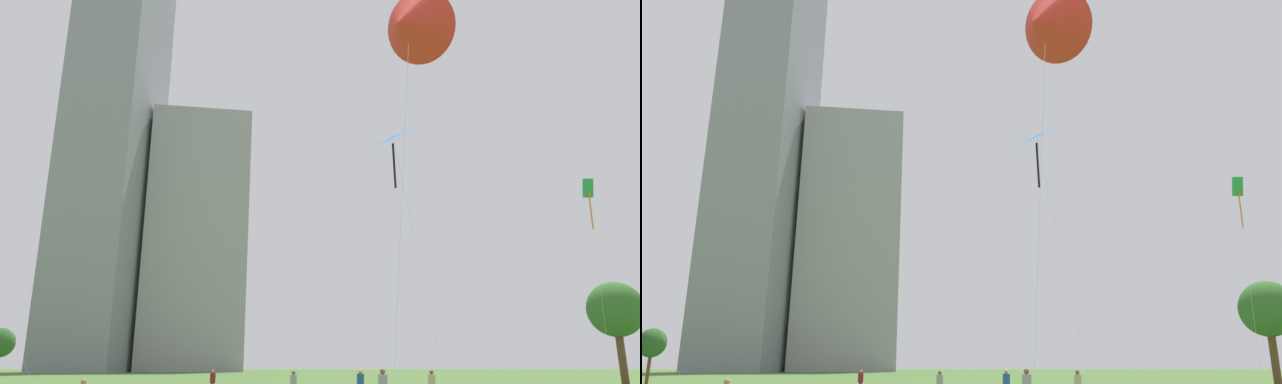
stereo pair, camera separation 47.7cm
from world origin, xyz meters
The scene contains 10 objects.
person_standing_1 centered at (-6.33, 18.28, 0.92)m, with size 0.35×0.35×1.59m.
person_standing_4 centered at (2.79, 11.01, 0.99)m, with size 0.38×0.38×1.71m.
person_standing_5 centered at (-0.81, 12.12, 0.94)m, with size 0.36×0.36×1.62m.
kite_flying_0 centered at (3.20, -6.78, 11.40)m, with size 3.08×7.10×12.70m.
kite_flying_1 centered at (19.82, 18.53, 13.88)m, with size 1.92×3.57×14.74m.
kite_flying_2 centered at (4.13, 4.57, 12.31)m, with size 3.83×3.93×13.08m.
park_tree_1 centered at (-22.48, 22.06, 3.37)m, with size 2.00×2.00×4.45m.
park_tree_2 centered at (26.63, 30.64, 6.43)m, with size 4.76×4.76×8.89m.
distant_highrise_0 centered at (-44.47, 97.89, 46.44)m, with size 15.50×21.17×92.88m, color gray.
distant_highrise_1 centered at (-27.22, 109.66, 28.13)m, with size 21.47×23.95×56.25m, color #939399.
Camera 1 is at (0.64, -21.50, 2.15)m, focal length 32.79 mm.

